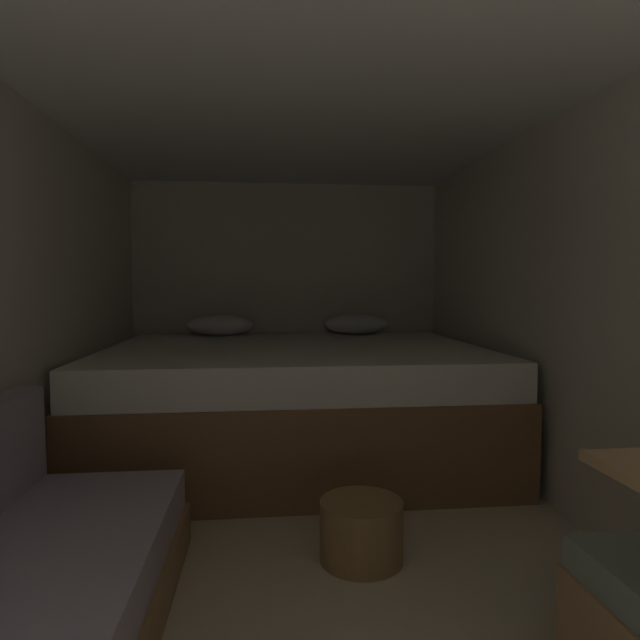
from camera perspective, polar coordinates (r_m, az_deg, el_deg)
The scene contains 6 objects.
ground_plane at distance 2.48m, azimuth -0.63°, elevation -24.34°, with size 6.88×6.88×0.00m, color beige.
wall_back at distance 4.64m, azimuth -3.50°, elevation 1.95°, with size 2.71×0.05×2.04m, color beige.
wall_right at distance 2.67m, azimuth 29.16°, elevation 0.11°, with size 0.05×4.88×2.04m, color beige.
ceiling_slab at distance 2.36m, azimuth -0.67°, elevation 26.08°, with size 2.71×4.88×0.05m, color white.
bed at distance 3.69m, azimuth -2.74°, elevation -8.50°, with size 2.49×1.95×0.93m.
wicker_basket at distance 2.43m, azimuth 4.46°, elevation -21.61°, with size 0.35×0.35×0.25m.
Camera 1 is at (-0.21, -0.27, 1.17)m, focal length 29.80 mm.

